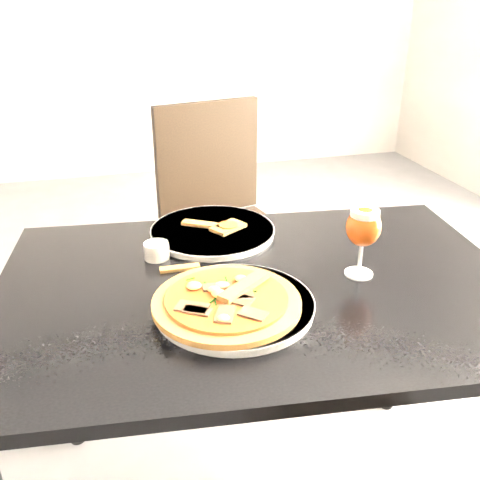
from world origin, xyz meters
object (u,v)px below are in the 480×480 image
object	(u,v)px
chair_far	(223,220)
beer_glass	(363,227)
dining_table	(259,315)
pizza	(227,300)

from	to	relation	value
chair_far	beer_glass	size ratio (longest dim) A/B	5.77
dining_table	pizza	bearing A→B (deg)	-128.43
dining_table	chair_far	bearing A→B (deg)	88.69
pizza	beer_glass	xyz separation A→B (m)	(0.34, 0.08, 0.09)
dining_table	pizza	distance (m)	0.19
dining_table	chair_far	distance (m)	0.87
beer_glass	pizza	bearing A→B (deg)	-167.20
pizza	beer_glass	distance (m)	0.36
chair_far	beer_glass	bearing A→B (deg)	-94.75
beer_glass	dining_table	bearing A→B (deg)	173.91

